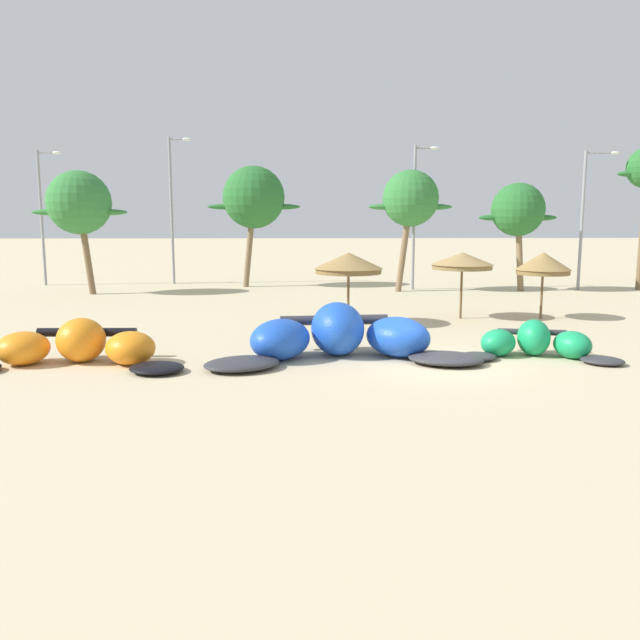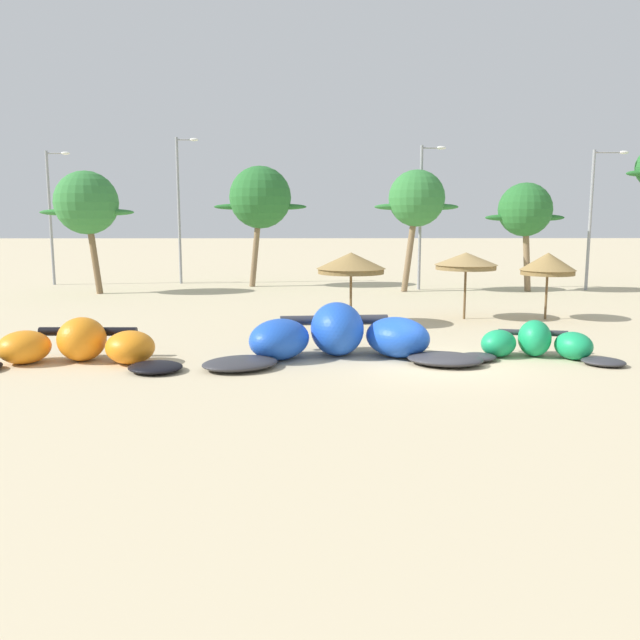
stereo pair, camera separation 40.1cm
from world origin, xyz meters
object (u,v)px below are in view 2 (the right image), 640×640
kite_far_left (77,346)px  beach_umbrella_near_palms (548,264)px  kite_left_of_center (536,344)px  palm_left_of_gap (417,199)px  lamppost_east_center (422,210)px  palm_center_left (525,211)px  beach_umbrella_middle (466,261)px  lamppost_west_center (180,204)px  lamppost_east (594,211)px  palm_leftmost (86,204)px  kite_left (339,337)px  beach_umbrella_near_van (351,263)px  palm_left (260,198)px  lamppost_west (52,211)px

kite_far_left → beach_umbrella_near_palms: 18.85m
kite_left_of_center → palm_left_of_gap: size_ratio=0.71×
palm_left_of_gap → lamppost_east_center: size_ratio=0.83×
palm_center_left → lamppost_east_center: size_ratio=0.74×
palm_left_of_gap → kite_far_left: bearing=-124.2°
beach_umbrella_middle → kite_left_of_center: bearing=-87.7°
lamppost_west_center → lamppost_east: size_ratio=1.15×
beach_umbrella_middle → palm_leftmost: size_ratio=0.41×
beach_umbrella_middle → palm_left_of_gap: bearing=92.3°
kite_left_of_center → beach_umbrella_middle: beach_umbrella_middle is taller
kite_left → kite_left_of_center: bearing=-0.9°
beach_umbrella_near_palms → lamppost_east_center: (-3.31, 11.91, 2.39)m
beach_umbrella_near_van → palm_left: (-4.73, 15.25, 3.02)m
palm_leftmost → lamppost_west_center: size_ratio=0.73×
kite_left → palm_center_left: palm_center_left is taller
beach_umbrella_near_van → lamppost_west: size_ratio=0.34×
beach_umbrella_middle → palm_left_of_gap: size_ratio=0.40×
lamppost_west_center → kite_far_left: bearing=-86.1°
kite_left_of_center → lamppost_east_center: lamppost_east_center is taller
palm_left → lamppost_west_center: (-5.37, 2.07, -0.30)m
palm_center_left → lamppost_east_center: lamppost_east_center is taller
kite_far_left → lamppost_west_center: (-1.64, 24.20, 4.72)m
lamppost_west → lamppost_east_center: bearing=-8.2°
beach_umbrella_middle → lamppost_west_center: (-15.06, 15.74, 2.75)m
kite_far_left → palm_left: palm_left is taller
kite_left → beach_umbrella_middle: 9.84m
lamppost_west → beach_umbrella_near_van: bearing=-42.4°
palm_left → lamppost_east_center: lamppost_east_center is taller
kite_far_left → palm_left_of_gap: (12.99, 19.13, 4.85)m
kite_left_of_center → beach_umbrella_near_palms: (3.09, 7.73, 1.93)m
beach_umbrella_near_palms → kite_left_of_center: bearing=-111.8°
lamppost_west_center → beach_umbrella_near_van: bearing=-59.7°
palm_leftmost → palm_left: bearing=22.2°
beach_umbrella_near_van → kite_left: bearing=-96.8°
palm_left → palm_left_of_gap: size_ratio=1.06×
beach_umbrella_near_palms → lamppost_east: 13.44m
kite_far_left → kite_left: size_ratio=0.82×
beach_umbrella_middle → beach_umbrella_near_palms: same height
kite_far_left → lamppost_east_center: size_ratio=0.83×
beach_umbrella_near_van → palm_left: 16.25m
palm_leftmost → palm_left: size_ratio=0.92×
beach_umbrella_near_van → palm_left: palm_left is taller
kite_left → palm_leftmost: palm_leftmost is taller
palm_leftmost → palm_left: 10.22m
palm_left_of_gap → lamppost_west_center: 15.48m
kite_far_left → lamppost_west: size_ratio=0.83×
kite_left → lamppost_east_center: lamppost_east_center is taller
kite_left → beach_umbrella_near_van: size_ratio=2.93×
beach_umbrella_middle → lamppost_east_center: (0.11, 11.73, 2.29)m
kite_left_of_center → lamppost_east: 21.91m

